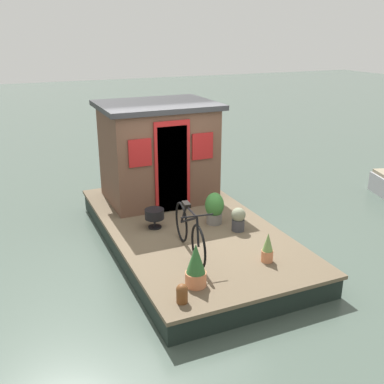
# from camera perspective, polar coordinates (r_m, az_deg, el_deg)

# --- Properties ---
(ground_plane) EXTENTS (60.00, 60.00, 0.00)m
(ground_plane) POSITION_cam_1_polar(r_m,az_deg,el_deg) (8.58, -0.54, -6.58)
(ground_plane) COLOR #47564C
(houseboat_deck) EXTENTS (5.32, 2.84, 0.41)m
(houseboat_deck) POSITION_cam_1_polar(r_m,az_deg,el_deg) (8.49, -0.55, -5.34)
(houseboat_deck) COLOR brown
(houseboat_deck) RESTS_ON ground_plane
(houseboat_cabin) EXTENTS (1.80, 2.32, 2.02)m
(houseboat_cabin) POSITION_cam_1_polar(r_m,az_deg,el_deg) (9.43, -4.29, 5.12)
(houseboat_cabin) COLOR brown
(houseboat_cabin) RESTS_ON houseboat_deck
(bicycle) EXTENTS (1.64, 0.50, 0.82)m
(bicycle) POSITION_cam_1_polar(r_m,az_deg,el_deg) (7.21, -0.33, -4.97)
(bicycle) COLOR black
(bicycle) RESTS_ON houseboat_deck
(potted_plant_geranium) EXTENTS (0.18, 0.18, 0.48)m
(potted_plant_geranium) POSITION_cam_1_polar(r_m,az_deg,el_deg) (7.12, 9.48, -6.97)
(potted_plant_geranium) COLOR #C6754C
(potted_plant_geranium) RESTS_ON houseboat_deck
(potted_plant_ivy) EXTENTS (0.25, 0.25, 0.43)m
(potted_plant_ivy) POSITION_cam_1_polar(r_m,az_deg,el_deg) (8.11, 5.84, -3.38)
(potted_plant_ivy) COLOR #38383D
(potted_plant_ivy) RESTS_ON houseboat_deck
(potted_plant_rosemary) EXTENTS (0.30, 0.30, 0.65)m
(potted_plant_rosemary) POSITION_cam_1_polar(r_m,az_deg,el_deg) (6.36, 0.48, -9.29)
(potted_plant_rosemary) COLOR #C6754C
(potted_plant_rosemary) RESTS_ON houseboat_deck
(potted_plant_thyme) EXTENTS (0.35, 0.35, 0.60)m
(potted_plant_thyme) POSITION_cam_1_polar(r_m,az_deg,el_deg) (8.34, 2.84, -2.01)
(potted_plant_thyme) COLOR slate
(potted_plant_thyme) RESTS_ON houseboat_deck
(charcoal_grill) EXTENTS (0.35, 0.35, 0.35)m
(charcoal_grill) POSITION_cam_1_polar(r_m,az_deg,el_deg) (8.20, -4.74, -2.86)
(charcoal_grill) COLOR black
(charcoal_grill) RESTS_ON houseboat_deck
(mooring_bollard) EXTENTS (0.16, 0.16, 0.27)m
(mooring_bollard) POSITION_cam_1_polar(r_m,az_deg,el_deg) (6.09, -1.26, -12.57)
(mooring_bollard) COLOR brown
(mooring_bollard) RESTS_ON houseboat_deck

